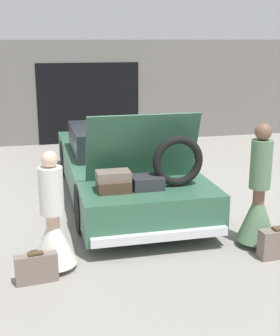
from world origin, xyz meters
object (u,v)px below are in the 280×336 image
at_px(car, 122,165).
at_px(person_left, 53,228).
at_px(suitcase_beside_right_person, 279,243).
at_px(person_right, 258,203).
at_px(suitcase_beside_left_person, 37,268).

bearing_deg(car, person_left, -117.87).
relative_size(car, suitcase_beside_right_person, 9.65).
xyz_separation_m(person_right, suitcase_beside_left_person, (-3.04, -0.36, -0.45)).
relative_size(car, person_right, 3.00).
relative_size(suitcase_beside_left_person, suitcase_beside_right_person, 0.94).
bearing_deg(suitcase_beside_left_person, person_right, 6.81).
xyz_separation_m(car, suitcase_beside_left_person, (-1.63, -2.97, -0.39)).
distance_m(car, person_left, 3.00).
bearing_deg(person_right, person_left, 103.47).
bearing_deg(person_left, suitcase_beside_right_person, 74.65).
bearing_deg(person_right, car, 40.76).
height_order(person_right, suitcase_beside_left_person, person_right).
height_order(car, suitcase_beside_left_person, car).
bearing_deg(suitcase_beside_left_person, person_left, 53.68).
relative_size(car, suitcase_beside_left_person, 10.23).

